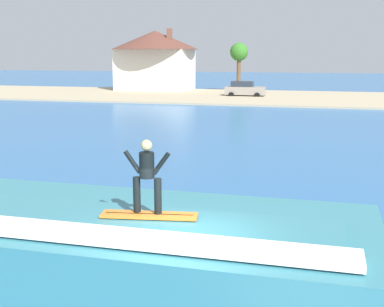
{
  "coord_description": "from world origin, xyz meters",
  "views": [
    {
      "loc": [
        2.67,
        -8.85,
        4.86
      ],
      "look_at": [
        -1.43,
        6.56,
        1.74
      ],
      "focal_mm": 47.65,
      "sensor_mm": 36.0,
      "label": 1
    }
  ],
  "objects_px": {
    "surfer": "(147,173)",
    "tree_tall_bare": "(239,54)",
    "car_near_shore": "(245,89)",
    "surfboard": "(149,215)",
    "house_with_chimney": "(155,56)",
    "wave_crest": "(132,243)"
  },
  "relations": [
    {
      "from": "surfer",
      "to": "tree_tall_bare",
      "type": "height_order",
      "value": "tree_tall_bare"
    },
    {
      "from": "car_near_shore",
      "to": "surfboard",
      "type": "bearing_deg",
      "value": -83.33
    },
    {
      "from": "surfboard",
      "to": "tree_tall_bare",
      "type": "relative_size",
      "value": 0.34
    },
    {
      "from": "surfer",
      "to": "house_with_chimney",
      "type": "xyz_separation_m",
      "value": [
        -18.64,
        54.85,
        2.24
      ]
    },
    {
      "from": "house_with_chimney",
      "to": "tree_tall_bare",
      "type": "height_order",
      "value": "house_with_chimney"
    },
    {
      "from": "surfer",
      "to": "car_near_shore",
      "type": "bearing_deg",
      "value": 96.61
    },
    {
      "from": "wave_crest",
      "to": "car_near_shore",
      "type": "bearing_deg",
      "value": 96.07
    },
    {
      "from": "tree_tall_bare",
      "to": "surfboard",
      "type": "bearing_deg",
      "value": -82.14
    },
    {
      "from": "surfboard",
      "to": "surfer",
      "type": "relative_size",
      "value": 1.32
    },
    {
      "from": "wave_crest",
      "to": "surfboard",
      "type": "height_order",
      "value": "surfboard"
    },
    {
      "from": "tree_tall_bare",
      "to": "car_near_shore",
      "type": "bearing_deg",
      "value": -75.74
    },
    {
      "from": "surfboard",
      "to": "car_near_shore",
      "type": "xyz_separation_m",
      "value": [
        -5.6,
        47.88,
        -0.53
      ]
    },
    {
      "from": "surfboard",
      "to": "surfer",
      "type": "height_order",
      "value": "surfer"
    },
    {
      "from": "surfer",
      "to": "house_with_chimney",
      "type": "bearing_deg",
      "value": 108.77
    },
    {
      "from": "surfboard",
      "to": "tree_tall_bare",
      "type": "distance_m",
      "value": 57.22
    },
    {
      "from": "surfer",
      "to": "tree_tall_bare",
      "type": "distance_m",
      "value": 57.1
    },
    {
      "from": "car_near_shore",
      "to": "house_with_chimney",
      "type": "bearing_deg",
      "value": 151.81
    },
    {
      "from": "house_with_chimney",
      "to": "surfboard",
      "type": "bearing_deg",
      "value": -71.2
    },
    {
      "from": "surfboard",
      "to": "house_with_chimney",
      "type": "relative_size",
      "value": 0.18
    },
    {
      "from": "surfboard",
      "to": "wave_crest",
      "type": "bearing_deg",
      "value": 150.19
    },
    {
      "from": "surfer",
      "to": "wave_crest",
      "type": "bearing_deg",
      "value": 152.58
    },
    {
      "from": "wave_crest",
      "to": "car_near_shore",
      "type": "xyz_separation_m",
      "value": [
        -5.06,
        47.58,
        0.27
      ]
    }
  ]
}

